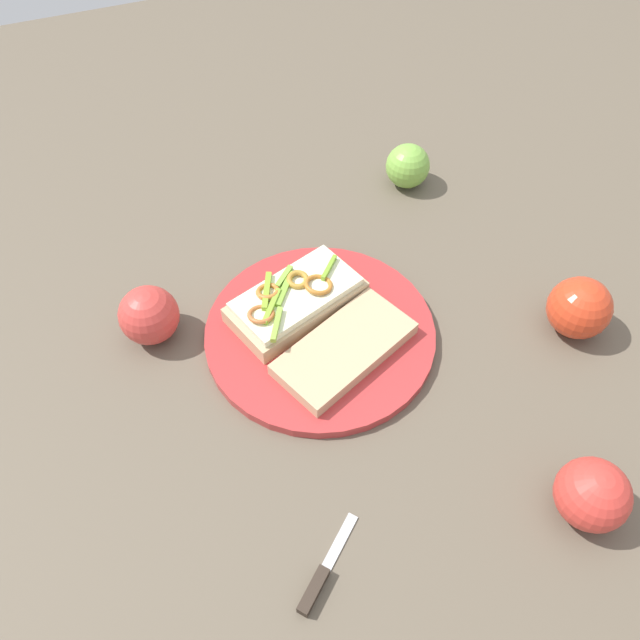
# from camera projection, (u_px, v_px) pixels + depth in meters

# --- Properties ---
(ground_plane) EXTENTS (2.00, 2.00, 0.00)m
(ground_plane) POSITION_uv_depth(u_px,v_px,m) (320.00, 336.00, 0.81)
(ground_plane) COLOR brown
(ground_plane) RESTS_ON ground
(plate) EXTENTS (0.29, 0.29, 0.01)m
(plate) POSITION_uv_depth(u_px,v_px,m) (320.00, 333.00, 0.80)
(plate) COLOR #B53131
(plate) RESTS_ON ground_plane
(sandwich) EXTENTS (0.14, 0.19, 0.04)m
(sandwich) POSITION_uv_depth(u_px,v_px,m) (296.00, 299.00, 0.80)
(sandwich) COLOR tan
(sandwich) RESTS_ON plate
(bread_slice_side) EXTENTS (0.15, 0.20, 0.02)m
(bread_slice_side) POSITION_uv_depth(u_px,v_px,m) (345.00, 349.00, 0.77)
(bread_slice_side) COLOR tan
(bread_slice_side) RESTS_ON plate
(apple_0) EXTENTS (0.10, 0.10, 0.08)m
(apple_0) POSITION_uv_depth(u_px,v_px,m) (149.00, 315.00, 0.78)
(apple_0) COLOR #CA3B35
(apple_0) RESTS_ON ground_plane
(apple_1) EXTENTS (0.10, 0.10, 0.07)m
(apple_1) POSITION_uv_depth(u_px,v_px,m) (408.00, 166.00, 0.97)
(apple_1) COLOR #7AB443
(apple_1) RESTS_ON ground_plane
(apple_2) EXTENTS (0.08, 0.08, 0.08)m
(apple_2) POSITION_uv_depth(u_px,v_px,m) (592.00, 494.00, 0.64)
(apple_2) COLOR red
(apple_2) RESTS_ON ground_plane
(apple_3) EXTENTS (0.11, 0.11, 0.08)m
(apple_3) POSITION_uv_depth(u_px,v_px,m) (579.00, 308.00, 0.79)
(apple_3) COLOR red
(apple_3) RESTS_ON ground_plane
(knife) EXTENTS (0.08, 0.09, 0.01)m
(knife) POSITION_uv_depth(u_px,v_px,m) (321.00, 577.00, 0.62)
(knife) COLOR silver
(knife) RESTS_ON ground_plane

